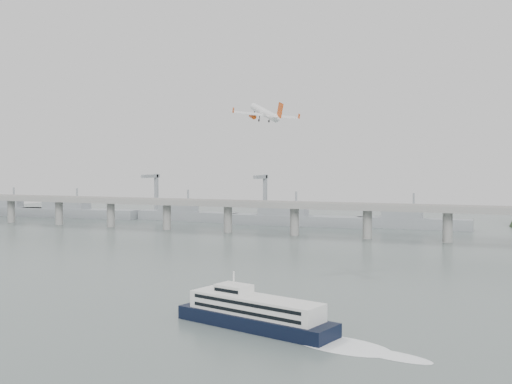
% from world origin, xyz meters
% --- Properties ---
extents(ground, '(900.00, 900.00, 0.00)m').
position_xyz_m(ground, '(0.00, 0.00, 0.00)').
color(ground, '#566361').
rests_on(ground, ground).
extents(bridge, '(800.00, 22.00, 23.90)m').
position_xyz_m(bridge, '(-1.15, 200.00, 17.65)').
color(bridge, gray).
rests_on(bridge, ground).
extents(distant_fleet, '(453.00, 60.90, 40.00)m').
position_xyz_m(distant_fleet, '(-155.36, 265.08, 6.22)').
color(distant_fleet, gray).
rests_on(distant_fleet, ground).
extents(ferry, '(82.21, 31.05, 15.81)m').
position_xyz_m(ferry, '(32.72, -26.94, 4.29)').
color(ferry, black).
rests_on(ferry, ground).
extents(airliner, '(32.66, 33.09, 14.84)m').
position_xyz_m(airliner, '(-14.59, 104.03, 74.91)').
color(airliner, white).
rests_on(airliner, ground).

